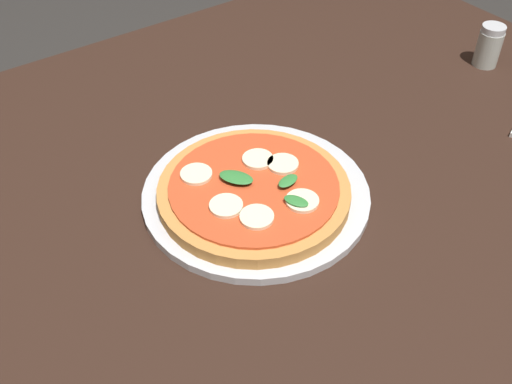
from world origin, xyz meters
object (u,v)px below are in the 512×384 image
at_px(pizza, 254,191).
at_px(serving_tray, 256,194).
at_px(pepper_shaker, 489,46).
at_px(dining_table, 234,244).

bearing_deg(pizza, serving_tray, -139.20).
bearing_deg(pepper_shaker, serving_tray, 4.90).
xyz_separation_m(pizza, pepper_shaker, (-0.56, -0.05, 0.01)).
height_order(dining_table, serving_tray, serving_tray).
distance_m(pizza, pepper_shaker, 0.56).
relative_size(serving_tray, pizza, 1.20).
bearing_deg(pepper_shaker, pizza, 5.63).
xyz_separation_m(dining_table, pepper_shaker, (-0.58, -0.04, 0.12)).
bearing_deg(pizza, pepper_shaker, -174.37).
bearing_deg(serving_tray, pepper_shaker, -175.10).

